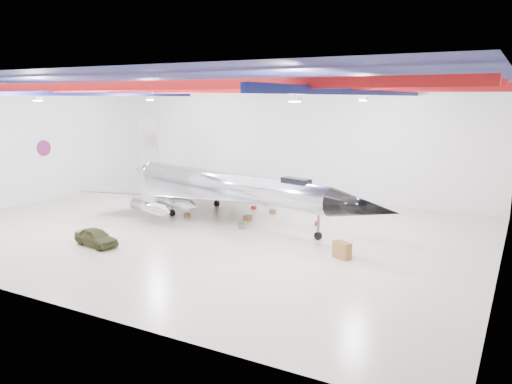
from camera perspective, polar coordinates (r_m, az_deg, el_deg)
The scene contains 18 objects.
floor at distance 37.88m, azimuth -5.86°, elevation -4.25°, with size 40.00×40.00×0.00m, color beige.
wall_back at distance 49.85m, azimuth 3.89°, elevation 5.81°, with size 40.00×40.00×0.00m, color silver.
wall_left at distance 50.93m, azimuth -24.92°, elevation 4.94°, with size 30.00×30.00×0.00m, color silver.
wall_right at distance 30.36m, azimuth 26.78°, elevation 1.52°, with size 30.00×30.00×0.00m, color silver.
ceiling at distance 36.63m, azimuth -6.19°, elevation 12.62°, with size 40.00×40.00×0.00m, color #0A0F38.
ceiling_structure at distance 36.61m, azimuth -6.17°, elevation 11.56°, with size 39.50×29.50×1.08m.
wall_roundel at distance 52.14m, azimuth -23.08°, elevation 4.64°, with size 1.50×1.50×0.10m, color #B21414.
jet_aircraft at distance 40.49m, azimuth -3.36°, elevation 0.44°, with size 27.92×19.60×7.72m.
jeep at distance 35.05m, azimuth -17.81°, elevation -4.94°, with size 1.42×3.52×1.20m, color #373A1D.
desk at distance 31.30m, azimuth 9.80°, elevation -6.58°, with size 1.14×0.57×1.05m, color brown.
crate_ply at distance 41.78m, azimuth -7.88°, elevation -2.65°, with size 0.46×0.37×0.32m, color olive.
toolbox_red at distance 44.36m, azimuth -0.26°, elevation -1.79°, with size 0.40×0.32×0.28m, color #A91810.
engine_drum at distance 37.75m, azimuth -1.70°, elevation -3.90°, with size 0.49×0.49×0.44m, color #59595B.
parts_bin at distance 42.68m, azimuth 1.91°, elevation -2.23°, with size 0.54×0.43×0.38m, color olive.
crate_small at distance 47.30m, azimuth -10.60°, elevation -1.21°, with size 0.33×0.26×0.23m, color #59595B.
tool_chest at distance 38.93m, azimuth 7.02°, elevation -3.58°, with size 0.41×0.41×0.37m, color #A91810.
oil_barrel at distance 40.29m, azimuth -0.95°, elevation -2.97°, with size 0.60×0.48×0.42m, color olive.
spares_box at distance 46.14m, azimuth 1.35°, elevation -1.22°, with size 0.45×0.45×0.40m, color #59595B.
Camera 1 is at (20.90, -30.05, 9.75)m, focal length 35.00 mm.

